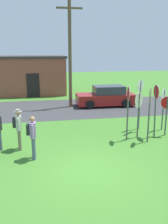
# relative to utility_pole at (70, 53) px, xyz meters

# --- Properties ---
(ground_plane) EXTENTS (80.00, 80.00, 0.00)m
(ground_plane) POSITION_rel_utility_pole_xyz_m (-0.79, -10.23, -3.91)
(ground_plane) COLOR #3D7528
(street_asphalt) EXTENTS (60.00, 6.40, 0.01)m
(street_asphalt) POSITION_rel_utility_pole_xyz_m (-0.79, -0.49, -3.91)
(street_asphalt) COLOR #38383A
(street_asphalt) RESTS_ON ground
(building_background) EXTENTS (6.15, 5.46, 3.57)m
(building_background) POSITION_rel_utility_pole_xyz_m (-2.73, 7.01, -2.12)
(building_background) COLOR brown
(building_background) RESTS_ON ground
(utility_pole) EXTENTS (1.80, 0.24, 7.47)m
(utility_pole) POSITION_rel_utility_pole_xyz_m (0.00, 0.00, 0.00)
(utility_pole) COLOR brown
(utility_pole) RESTS_ON ground
(parked_car_on_street) EXTENTS (4.35, 2.11, 1.51)m
(parked_car_on_street) POSITION_rel_utility_pole_xyz_m (2.67, -0.21, -3.22)
(parked_car_on_street) COLOR maroon
(parked_car_on_street) RESTS_ON ground
(stop_sign_leaning_left) EXTENTS (0.51, 0.41, 2.64)m
(stop_sign_leaning_left) POSITION_rel_utility_pole_xyz_m (2.81, -6.05, -2.16)
(stop_sign_leaning_left) COLOR #474C4C
(stop_sign_leaning_left) RESTS_ON ground
(stop_sign_nearest) EXTENTS (0.60, 0.30, 1.97)m
(stop_sign_nearest) POSITION_rel_utility_pole_xyz_m (3.68, -7.28, -2.60)
(stop_sign_nearest) COLOR #474C4C
(stop_sign_nearest) RESTS_ON ground
(stop_sign_rear_left) EXTENTS (0.62, 0.57, 2.06)m
(stop_sign_rear_left) POSITION_rel_utility_pole_xyz_m (2.56, -6.51, -2.50)
(stop_sign_rear_left) COLOR #474C4C
(stop_sign_rear_left) RESTS_ON ground
(stop_sign_leaning_right) EXTENTS (0.32, 0.62, 2.53)m
(stop_sign_leaning_right) POSITION_rel_utility_pole_xyz_m (2.45, -7.95, -2.21)
(stop_sign_leaning_right) COLOR #474C4C
(stop_sign_leaning_right) RESTS_ON ground
(stop_sign_tallest) EXTENTS (0.14, 0.62, 2.53)m
(stop_sign_tallest) POSITION_rel_utility_pole_xyz_m (1.59, -7.56, -2.23)
(stop_sign_tallest) COLOR #474C4C
(stop_sign_tallest) RESTS_ON ground
(stop_sign_rear_right) EXTENTS (0.14, 0.69, 2.54)m
(stop_sign_rear_right) POSITION_rel_utility_pole_xyz_m (3.04, -7.34, -2.20)
(stop_sign_rear_right) COLOR #474C4C
(stop_sign_rear_right) RESTS_ON ground
(stop_sign_low_front) EXTENTS (0.51, 0.45, 2.21)m
(stop_sign_low_front) POSITION_rel_utility_pole_xyz_m (3.96, -6.41, -2.42)
(stop_sign_low_front) COLOR #474C4C
(stop_sign_low_front) RESTS_ON ground
(stop_sign_center_cluster) EXTENTS (0.56, 0.41, 2.20)m
(stop_sign_center_cluster) POSITION_rel_utility_pole_xyz_m (2.23, -7.27, -2.43)
(stop_sign_center_cluster) COLOR #474C4C
(stop_sign_center_cluster) RESTS_ON ground
(person_holding_notes) EXTENTS (0.41, 0.57, 1.74)m
(person_holding_notes) POSITION_rel_utility_pole_xyz_m (-3.25, -7.78, -2.90)
(person_holding_notes) COLOR #7A6B56
(person_holding_notes) RESTS_ON ground
(person_on_left) EXTENTS (0.36, 0.57, 1.69)m
(person_on_left) POSITION_rel_utility_pole_xyz_m (-2.66, -8.83, -2.93)
(person_on_left) COLOR #4C5670
(person_on_left) RESTS_ON ground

